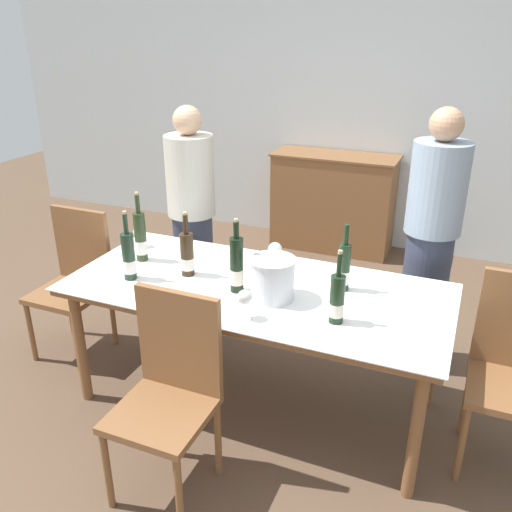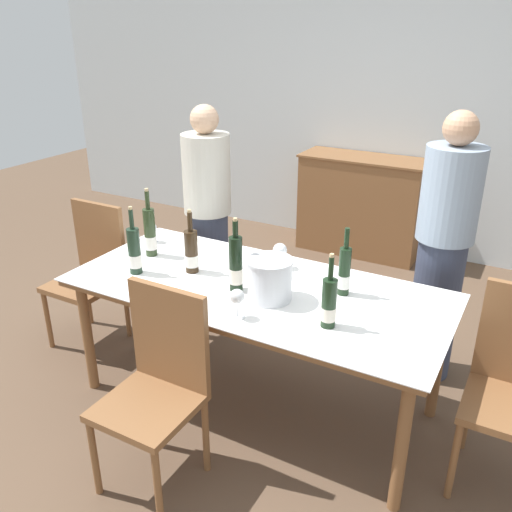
{
  "view_description": "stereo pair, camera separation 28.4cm",
  "coord_description": "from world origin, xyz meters",
  "px_view_note": "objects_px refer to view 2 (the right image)",
  "views": [
    {
      "loc": [
        1.01,
        -2.4,
        2.06
      ],
      "look_at": [
        0.0,
        0.0,
        0.93
      ],
      "focal_mm": 38.0,
      "sensor_mm": 36.0,
      "label": 1
    },
    {
      "loc": [
        1.27,
        -2.28,
        2.06
      ],
      "look_at": [
        0.0,
        0.0,
        0.93
      ],
      "focal_mm": 38.0,
      "sensor_mm": 36.0,
      "label": 2
    }
  ],
  "objects_px": {
    "wine_bottle_4": "(150,233)",
    "dining_table": "(256,297)",
    "ice_bucket": "(270,278)",
    "wine_glass_1": "(151,229)",
    "wine_bottle_1": "(344,272)",
    "chair_near_front": "(159,378)",
    "wine_bottle_5": "(134,252)",
    "wine_glass_0": "(237,298)",
    "wine_bottle_2": "(236,265)",
    "wine_bottle_0": "(329,304)",
    "chair_left_end": "(92,266)",
    "person_guest_left": "(442,253)",
    "wine_bottle_3": "(191,252)",
    "person_host": "(208,218)",
    "wine_glass_2": "(280,251)",
    "sideboard_cabinet": "(361,205)"
  },
  "relations": [
    {
      "from": "dining_table",
      "to": "wine_bottle_2",
      "type": "bearing_deg",
      "value": -131.86
    },
    {
      "from": "wine_bottle_2",
      "to": "chair_near_front",
      "type": "distance_m",
      "value": 0.7
    },
    {
      "from": "wine_bottle_2",
      "to": "wine_bottle_3",
      "type": "relative_size",
      "value": 1.09
    },
    {
      "from": "wine_bottle_1",
      "to": "wine_bottle_5",
      "type": "distance_m",
      "value": 1.17
    },
    {
      "from": "wine_bottle_0",
      "to": "chair_near_front",
      "type": "bearing_deg",
      "value": -141.77
    },
    {
      "from": "person_host",
      "to": "ice_bucket",
      "type": "bearing_deg",
      "value": -41.23
    },
    {
      "from": "wine_bottle_0",
      "to": "wine_glass_0",
      "type": "bearing_deg",
      "value": -161.46
    },
    {
      "from": "wine_bottle_4",
      "to": "chair_left_end",
      "type": "height_order",
      "value": "wine_bottle_4"
    },
    {
      "from": "dining_table",
      "to": "wine_bottle_4",
      "type": "distance_m",
      "value": 0.8
    },
    {
      "from": "wine_bottle_2",
      "to": "person_host",
      "type": "height_order",
      "value": "person_host"
    },
    {
      "from": "wine_bottle_0",
      "to": "wine_bottle_2",
      "type": "height_order",
      "value": "wine_bottle_2"
    },
    {
      "from": "wine_bottle_4",
      "to": "wine_glass_2",
      "type": "relative_size",
      "value": 2.8
    },
    {
      "from": "ice_bucket",
      "to": "dining_table",
      "type": "bearing_deg",
      "value": 146.31
    },
    {
      "from": "sideboard_cabinet",
      "to": "chair_near_front",
      "type": "distance_m",
      "value": 3.16
    },
    {
      "from": "wine_bottle_0",
      "to": "wine_glass_2",
      "type": "height_order",
      "value": "wine_bottle_0"
    },
    {
      "from": "wine_bottle_1",
      "to": "wine_glass_2",
      "type": "bearing_deg",
      "value": 163.11
    },
    {
      "from": "wine_bottle_3",
      "to": "person_guest_left",
      "type": "xyz_separation_m",
      "value": [
        1.22,
        0.79,
        -0.05
      ]
    },
    {
      "from": "sideboard_cabinet",
      "to": "person_guest_left",
      "type": "height_order",
      "value": "person_guest_left"
    },
    {
      "from": "wine_bottle_1",
      "to": "chair_near_front",
      "type": "relative_size",
      "value": 0.38
    },
    {
      "from": "wine_bottle_1",
      "to": "wine_bottle_0",
      "type": "bearing_deg",
      "value": -81.02
    },
    {
      "from": "wine_glass_2",
      "to": "person_host",
      "type": "distance_m",
      "value": 0.9
    },
    {
      "from": "wine_bottle_4",
      "to": "dining_table",
      "type": "bearing_deg",
      "value": -5.01
    },
    {
      "from": "wine_bottle_3",
      "to": "person_host",
      "type": "height_order",
      "value": "person_host"
    },
    {
      "from": "chair_left_end",
      "to": "person_guest_left",
      "type": "bearing_deg",
      "value": 18.0
    },
    {
      "from": "chair_near_front",
      "to": "chair_left_end",
      "type": "bearing_deg",
      "value": 146.75
    },
    {
      "from": "person_guest_left",
      "to": "wine_glass_0",
      "type": "bearing_deg",
      "value": -123.08
    },
    {
      "from": "wine_bottle_1",
      "to": "wine_bottle_3",
      "type": "bearing_deg",
      "value": -169.61
    },
    {
      "from": "wine_bottle_5",
      "to": "wine_glass_1",
      "type": "distance_m",
      "value": 0.47
    },
    {
      "from": "ice_bucket",
      "to": "chair_left_end",
      "type": "distance_m",
      "value": 1.5
    },
    {
      "from": "sideboard_cabinet",
      "to": "wine_glass_2",
      "type": "xyz_separation_m",
      "value": [
        0.24,
        -2.19,
        0.39
      ]
    },
    {
      "from": "ice_bucket",
      "to": "wine_glass_1",
      "type": "distance_m",
      "value": 1.08
    },
    {
      "from": "person_guest_left",
      "to": "wine_bottle_0",
      "type": "bearing_deg",
      "value": -107.88
    },
    {
      "from": "wine_glass_2",
      "to": "person_host",
      "type": "height_order",
      "value": "person_host"
    },
    {
      "from": "wine_glass_0",
      "to": "person_guest_left",
      "type": "bearing_deg",
      "value": 56.92
    },
    {
      "from": "dining_table",
      "to": "wine_bottle_3",
      "type": "xyz_separation_m",
      "value": [
        -0.41,
        -0.01,
        0.18
      ]
    },
    {
      "from": "sideboard_cabinet",
      "to": "dining_table",
      "type": "bearing_deg",
      "value": -84.54
    },
    {
      "from": "wine_bottle_5",
      "to": "wine_glass_1",
      "type": "xyz_separation_m",
      "value": [
        -0.22,
        0.41,
        -0.04
      ]
    },
    {
      "from": "wine_bottle_0",
      "to": "wine_bottle_4",
      "type": "bearing_deg",
      "value": 168.29
    },
    {
      "from": "wine_bottle_5",
      "to": "wine_glass_0",
      "type": "distance_m",
      "value": 0.78
    },
    {
      "from": "dining_table",
      "to": "wine_bottle_2",
      "type": "distance_m",
      "value": 0.24
    },
    {
      "from": "sideboard_cabinet",
      "to": "ice_bucket",
      "type": "distance_m",
      "value": 2.61
    },
    {
      "from": "chair_left_end",
      "to": "ice_bucket",
      "type": "bearing_deg",
      "value": -6.94
    },
    {
      "from": "sideboard_cabinet",
      "to": "wine_bottle_2",
      "type": "distance_m",
      "value": 2.6
    },
    {
      "from": "wine_bottle_2",
      "to": "chair_left_end",
      "type": "height_order",
      "value": "wine_bottle_2"
    },
    {
      "from": "wine_bottle_5",
      "to": "chair_near_front",
      "type": "relative_size",
      "value": 0.41
    },
    {
      "from": "wine_glass_1",
      "to": "wine_bottle_5",
      "type": "bearing_deg",
      "value": -62.0
    },
    {
      "from": "wine_bottle_0",
      "to": "wine_glass_0",
      "type": "xyz_separation_m",
      "value": [
        -0.41,
        -0.14,
        -0.01
      ]
    },
    {
      "from": "wine_bottle_0",
      "to": "wine_glass_0",
      "type": "relative_size",
      "value": 2.45
    },
    {
      "from": "dining_table",
      "to": "wine_bottle_5",
      "type": "relative_size",
      "value": 5.22
    },
    {
      "from": "wine_glass_0",
      "to": "person_host",
      "type": "xyz_separation_m",
      "value": [
        -0.87,
        1.05,
        -0.07
      ]
    }
  ]
}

